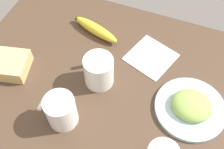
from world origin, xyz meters
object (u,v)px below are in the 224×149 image
Objects in this scene: banana at (96,29)px; paper_napkin at (151,57)px; plate_of_food at (191,107)px; sandwich_main at (9,65)px; coffee_mug_black at (61,111)px; coffee_mug_milky at (99,71)px.

banana reaches higher than paper_napkin.
banana is at bearing 154.66° from plate_of_food.
banana is at bearing 51.46° from sandwich_main.
banana is 1.35× the size of paper_napkin.
plate_of_food is 34.99cm from coffee_mug_black.
banana is 20.47cm from paper_napkin.
banana is at bearing 171.07° from paper_napkin.
coffee_mug_black is at bearing -82.53° from banana.
paper_napkin is at bearing 49.78° from coffee_mug_milky.
banana is (-4.21, 32.11, -3.23)cm from coffee_mug_black.
plate_of_food reaches higher than sandwich_main.
coffee_mug_milky reaches higher than plate_of_food.
coffee_mug_black is 24.46cm from sandwich_main.
coffee_mug_black is at bearing -118.86° from paper_napkin.
plate_of_food is 1.11× the size of banana.
sandwich_main is 43.33cm from paper_napkin.
banana is (-35.47, 16.80, 0.26)cm from plate_of_food.
paper_napkin is (38.47, 19.83, -2.05)cm from sandwich_main.
coffee_mug_black is 0.57× the size of banana.
coffee_mug_milky is at bearing -179.43° from plate_of_food.
sandwich_main is 29.40cm from banana.
sandwich_main is at bearing -167.50° from coffee_mug_milky.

